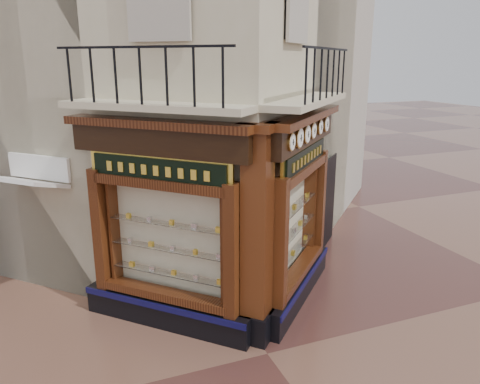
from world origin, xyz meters
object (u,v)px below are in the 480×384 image
clock_e (320,127)px  signboard_left (158,170)px  corner_pilaster (257,240)px  clock_a (291,142)px  clock_c (307,134)px  signboard_right (305,158)px  clock_f (326,124)px  awning (38,299)px  clock_d (313,131)px  clock_b (299,138)px

clock_e → signboard_left: bearing=141.3°
corner_pilaster → clock_a: bearing=-43.6°
clock_c → signboard_right: (0.17, 0.32, -0.52)m
signboard_left → clock_c: bearing=-141.7°
clock_c → clock_e: bearing=0.0°
clock_f → awning: clock_f is taller
awning → signboard_right: signboard_right is taller
signboard_left → signboard_right: 2.92m
clock_c → clock_d: size_ratio=1.11×
clock_e → signboard_left: 3.52m
corner_pilaster → signboard_right: corner_pilaster is taller
awning → clock_a: bearing=-169.8°
clock_b → clock_f: 2.02m
signboard_left → clock_b: bearing=-150.5°
awning → clock_f: bearing=-146.9°
clock_c → signboard_left: 2.82m
clock_d → corner_pilaster: bearing=167.1°
corner_pilaster → clock_b: corner_pilaster is taller
clock_e → awning: size_ratio=0.20×
clock_b → clock_a: bearing=180.0°
corner_pilaster → signboard_left: size_ratio=1.91×
clock_a → clock_d: clock_d is taller
awning → signboard_left: bearing=-176.6°
clock_d → clock_e: (0.38, 0.38, 0.00)m
clock_a → clock_c: clock_c is taller
clock_a → clock_e: size_ratio=1.00×
clock_e → awning: bearing=118.9°
signboard_right → signboard_left: bearing=135.0°
signboard_left → awning: bearing=3.4°
corner_pilaster → clock_e: corner_pilaster is taller
clock_b → clock_f: bearing=0.0°
corner_pilaster → signboard_right: size_ratio=1.98×
clock_c → clock_f: (1.09, 1.09, 0.00)m
corner_pilaster → clock_a: 1.78m
clock_c → clock_f: size_ratio=1.05×
clock_a → signboard_right: 1.41m
clock_c → clock_e: size_ratio=1.16×
corner_pilaster → clock_e: (2.00, 1.40, 1.67)m
corner_pilaster → clock_d: (1.62, 1.01, 1.67)m
clock_d → clock_e: bearing=-0.0°
clock_a → clock_d: size_ratio=0.96×
signboard_right → clock_b: bearing=-172.4°
awning → signboard_right: 6.42m
clock_a → signboard_left: bearing=109.4°
clock_a → clock_c: 0.95m
clock_a → clock_f: clock_f is taller
clock_f → signboard_left: (-3.84, -0.76, -0.52)m
clock_f → clock_a: bearing=180.0°
signboard_right → clock_a: bearing=-175.1°
clock_b → clock_e: 1.49m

